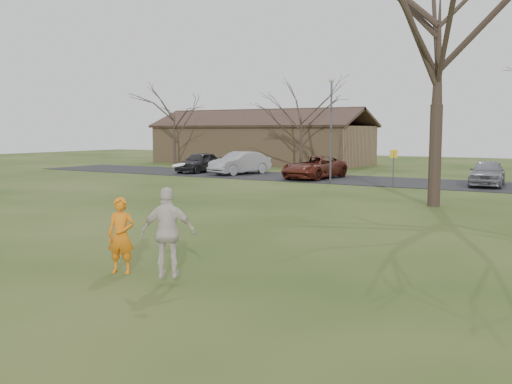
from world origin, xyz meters
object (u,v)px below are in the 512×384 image
car_0 (200,162)px  building (261,143)px  player_defender (121,235)px  catching_play (168,232)px  car_2 (314,167)px  lamp_post (331,116)px  car_1 (240,163)px  car_4 (487,173)px  big_tree (439,35)px

car_0 → building: building is taller
player_defender → catching_play: catching_play is taller
car_2 → lamp_post: (2.02, -1.99, 3.20)m
car_1 → car_2: size_ratio=0.92×
catching_play → building: 43.45m
car_1 → car_4: car_1 is taller
car_0 → car_2: size_ratio=0.83×
player_defender → lamp_post: lamp_post is taller
car_0 → building: 13.26m
big_tree → car_2: bearing=136.5°
lamp_post → catching_play: bearing=-74.1°
car_4 → lamp_post: 9.35m
player_defender → building: bearing=93.7°
lamp_post → car_0: bearing=167.8°
car_2 → car_4: (10.43, 0.57, 0.01)m
catching_play → building: building is taller
car_4 → car_2: bearing=177.8°
car_2 → car_4: 10.44m
player_defender → car_2: 25.50m
car_0 → big_tree: 22.87m
building → car_0: bearing=-79.5°
car_1 → building: size_ratio=0.23×
car_4 → lamp_post: bearing=-168.3°
car_0 → car_4: (20.01, 0.05, -0.01)m
player_defender → big_tree: bearing=55.7°
car_0 → lamp_post: (11.60, -2.51, 3.18)m
car_1 → lamp_post: 9.05m
player_defender → building: 42.51m
building → big_tree: 32.23m
car_0 → building: (-2.40, 12.99, 1.15)m
player_defender → catching_play: (1.57, -0.26, 0.25)m
car_2 → building: building is taller
car_1 → big_tree: (16.09, -10.08, 6.17)m
player_defender → building: (-18.95, 38.04, 1.09)m
catching_play → car_0: bearing=125.6°
catching_play → car_1: bearing=119.9°
car_4 → big_tree: size_ratio=0.31×
car_2 → big_tree: 15.14m
player_defender → lamp_post: (-4.95, 22.54, 3.12)m
player_defender → big_tree: (3.05, 15.04, 6.15)m
catching_play → player_defender: bearing=170.7°
building → player_defender: bearing=-63.5°
car_0 → car_1: 3.51m
big_tree → car_4: bearing=87.7°
car_4 → building: 25.90m
car_2 → building: bearing=136.4°
car_4 → big_tree: big_tree is taller
car_0 → car_1: (3.51, 0.06, 0.05)m
car_0 → catching_play: size_ratio=1.87×
lamp_post → big_tree: bearing=-43.2°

